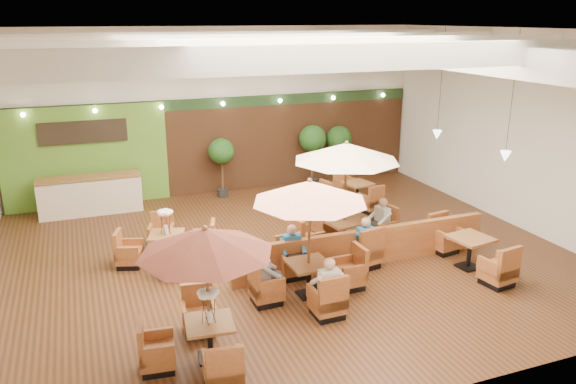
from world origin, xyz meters
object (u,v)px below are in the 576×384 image
diner_3 (364,237)px  diner_4 (381,217)px  diner_2 (266,269)px  table_4 (469,253)px  table_1 (309,217)px  topiary_0 (221,154)px  topiary_2 (339,141)px  diner_0 (328,281)px  table_2 (346,178)px  table_3 (167,245)px  diner_1 (292,246)px  service_counter (90,195)px  table_5 (350,195)px  booth_divider (365,248)px  topiary_1 (313,141)px  table_0 (203,266)px

diner_3 → diner_4: bearing=40.7°
diner_2 → table_4: bearing=96.2°
table_1 → diner_2: (-0.97, 0.00, -1.03)m
topiary_0 → topiary_2: (4.28, 0.00, 0.09)m
topiary_0 → diner_0: topiary_0 is taller
diner_0 → diner_2: (-0.97, 0.97, -0.00)m
topiary_2 → diner_2: 9.20m
table_4 → diner_0: size_ratio=3.27×
table_2 → table_3: table_2 is taller
diner_2 → diner_4: (3.83, 1.93, 0.00)m
diner_3 → table_4: bearing=-26.4°
diner_1 → diner_3: (1.80, -0.09, 0.00)m
table_2 → service_counter: bearing=127.6°
table_1 → diner_4: bearing=32.9°
table_5 → diner_3: bearing=-124.5°
table_3 → diner_3: table_3 is taller
booth_divider → diner_3: (-0.06, -0.05, 0.30)m
table_1 → topiary_2: (4.32, 7.49, -0.23)m
diner_4 → diner_0: bearing=127.6°
topiary_1 → topiary_2: 1.03m
table_3 → diner_2: 3.32m
service_counter → diner_1: bearing=-56.7°
table_3 → diner_3: (4.35, -2.02, 0.35)m
topiary_1 → topiary_0: bearing=-180.0°
booth_divider → diner_1: diner_1 is taller
topiary_1 → table_5: bearing=-81.5°
table_4 → table_5: 5.31m
table_3 → topiary_2: bearing=51.3°
diner_3 → diner_2: bearing=-166.8°
table_2 → diner_2: bearing=-155.4°
service_counter → table_0: (1.56, -8.85, 1.22)m
table_2 → diner_2: 3.57m
table_3 → table_2: bearing=5.2°
topiary_1 → topiary_2: (1.02, -0.00, -0.07)m
service_counter → topiary_2: (8.48, 0.20, 0.99)m
service_counter → topiary_1: (7.45, 0.20, 1.06)m
topiary_0 → topiary_2: bearing=0.0°
diner_2 → table_0: bearing=-39.0°
diner_0 → table_1: bearing=91.0°
table_4 → service_counter: bearing=129.7°
table_4 → topiary_2: 7.66m
table_0 → diner_3: 5.13m
service_counter → diner_1: diner_1 is taller
diner_2 → topiary_2: bearing=151.9°
table_2 → table_5: size_ratio=1.18×
table_5 → topiary_0: (-3.60, 2.28, 1.15)m
topiary_0 → diner_3: (1.76, -6.61, -0.72)m
topiary_2 → diner_4: topiary_2 is taller
diner_0 → diner_4: size_ratio=1.01×
table_1 → topiary_2: bearing=58.8°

